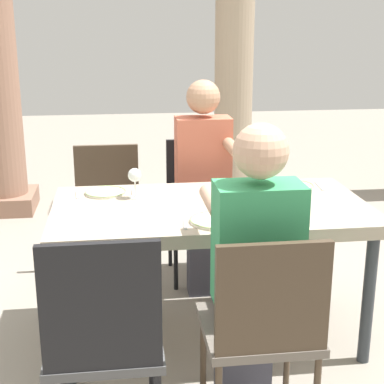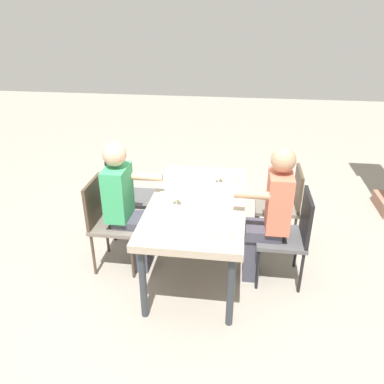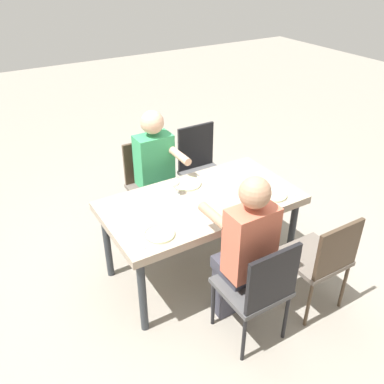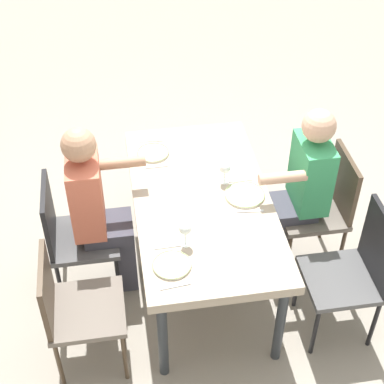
{
  "view_description": "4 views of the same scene",
  "coord_description": "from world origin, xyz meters",
  "px_view_note": "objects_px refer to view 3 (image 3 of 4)",
  "views": [
    {
      "loc": [
        -0.46,
        -2.8,
        1.64
      ],
      "look_at": [
        -0.11,
        -0.09,
        0.84
      ],
      "focal_mm": 54.53,
      "sensor_mm": 36.0,
      "label": 1
    },
    {
      "loc": [
        3.04,
        0.36,
        2.33
      ],
      "look_at": [
        0.07,
        -0.04,
        0.86
      ],
      "focal_mm": 35.22,
      "sensor_mm": 36.0,
      "label": 2
    },
    {
      "loc": [
        1.54,
        2.41,
        2.54
      ],
      "look_at": [
        0.11,
        0.03,
        0.87
      ],
      "focal_mm": 38.65,
      "sensor_mm": 36.0,
      "label": 3
    },
    {
      "loc": [
        -2.81,
        0.51,
        3.28
      ],
      "look_at": [
        0.05,
        0.06,
        0.77
      ],
      "focal_mm": 56.33,
      "sensor_mm": 36.0,
      "label": 4
    }
  ],
  "objects_px": {
    "chair_west_south": "(201,166)",
    "diner_woman_green": "(243,250)",
    "chair_mid_north": "(259,287)",
    "wine_glass_0": "(252,183)",
    "plate_1": "(186,184)",
    "wine_glass_1": "(176,183)",
    "chair_mid_south": "(150,180)",
    "plate_0": "(274,195)",
    "dining_table": "(201,206)",
    "diner_man_white": "(158,173)",
    "plate_2": "(160,234)",
    "chair_west_north": "(322,257)"
  },
  "relations": [
    {
      "from": "chair_west_south",
      "to": "diner_woman_green",
      "type": "distance_m",
      "value": 1.64
    },
    {
      "from": "chair_mid_north",
      "to": "wine_glass_0",
      "type": "xyz_separation_m",
      "value": [
        -0.44,
        -0.69,
        0.35
      ]
    },
    {
      "from": "plate_1",
      "to": "wine_glass_1",
      "type": "distance_m",
      "value": 0.21
    },
    {
      "from": "chair_mid_south",
      "to": "diner_woman_green",
      "type": "height_order",
      "value": "diner_woman_green"
    },
    {
      "from": "chair_west_south",
      "to": "plate_0",
      "type": "xyz_separation_m",
      "value": [
        0.0,
        1.12,
        0.22
      ]
    },
    {
      "from": "dining_table",
      "to": "wine_glass_1",
      "type": "distance_m",
      "value": 0.29
    },
    {
      "from": "wine_glass_0",
      "to": "wine_glass_1",
      "type": "distance_m",
      "value": 0.62
    },
    {
      "from": "diner_man_white",
      "to": "plate_0",
      "type": "distance_m",
      "value": 1.11
    },
    {
      "from": "plate_0",
      "to": "wine_glass_1",
      "type": "height_order",
      "value": "wine_glass_1"
    },
    {
      "from": "wine_glass_1",
      "to": "plate_2",
      "type": "distance_m",
      "value": 0.58
    },
    {
      "from": "wine_glass_0",
      "to": "wine_glass_1",
      "type": "bearing_deg",
      "value": -32.82
    },
    {
      "from": "chair_west_north",
      "to": "chair_mid_north",
      "type": "relative_size",
      "value": 0.97
    },
    {
      "from": "chair_west_north",
      "to": "plate_2",
      "type": "relative_size",
      "value": 3.96
    },
    {
      "from": "chair_west_north",
      "to": "plate_0",
      "type": "xyz_separation_m",
      "value": [
        0.0,
        -0.58,
        0.24
      ]
    },
    {
      "from": "dining_table",
      "to": "chair_west_north",
      "type": "xyz_separation_m",
      "value": [
        -0.54,
        0.85,
        -0.17
      ]
    },
    {
      "from": "dining_table",
      "to": "wine_glass_0",
      "type": "xyz_separation_m",
      "value": [
        -0.38,
        0.16,
        0.19
      ]
    },
    {
      "from": "chair_mid_north",
      "to": "plate_0",
      "type": "height_order",
      "value": "chair_mid_north"
    },
    {
      "from": "chair_west_north",
      "to": "plate_1",
      "type": "xyz_separation_m",
      "value": [
        0.53,
        -1.12,
        0.24
      ]
    },
    {
      "from": "chair_west_south",
      "to": "wine_glass_0",
      "type": "relative_size",
      "value": 5.8
    },
    {
      "from": "chair_west_north",
      "to": "chair_mid_north",
      "type": "distance_m",
      "value": 0.61
    },
    {
      "from": "diner_woman_green",
      "to": "wine_glass_0",
      "type": "bearing_deg",
      "value": -132.24
    },
    {
      "from": "dining_table",
      "to": "wine_glass_0",
      "type": "relative_size",
      "value": 9.92
    },
    {
      "from": "plate_0",
      "to": "plate_2",
      "type": "height_order",
      "value": "same"
    },
    {
      "from": "chair_mid_south",
      "to": "plate_0",
      "type": "relative_size",
      "value": 4.11
    },
    {
      "from": "chair_west_north",
      "to": "chair_mid_south",
      "type": "relative_size",
      "value": 0.96
    },
    {
      "from": "chair_mid_south",
      "to": "chair_west_south",
      "type": "bearing_deg",
      "value": -179.47
    },
    {
      "from": "dining_table",
      "to": "wine_glass_0",
      "type": "bearing_deg",
      "value": 156.52
    },
    {
      "from": "diner_woman_green",
      "to": "chair_mid_south",
      "type": "bearing_deg",
      "value": -90.11
    },
    {
      "from": "dining_table",
      "to": "chair_west_south",
      "type": "bearing_deg",
      "value": -122.22
    },
    {
      "from": "wine_glass_0",
      "to": "wine_glass_1",
      "type": "relative_size",
      "value": 1.06
    },
    {
      "from": "chair_mid_south",
      "to": "plate_0",
      "type": "distance_m",
      "value": 1.29
    },
    {
      "from": "diner_man_white",
      "to": "chair_mid_north",
      "type": "bearing_deg",
      "value": 89.89
    },
    {
      "from": "dining_table",
      "to": "diner_woman_green",
      "type": "distance_m",
      "value": 0.66
    },
    {
      "from": "dining_table",
      "to": "chair_mid_north",
      "type": "height_order",
      "value": "chair_mid_north"
    },
    {
      "from": "chair_mid_south",
      "to": "wine_glass_1",
      "type": "distance_m",
      "value": 0.76
    },
    {
      "from": "chair_west_south",
      "to": "plate_0",
      "type": "bearing_deg",
      "value": 89.82
    },
    {
      "from": "chair_mid_north",
      "to": "diner_man_white",
      "type": "xyz_separation_m",
      "value": [
        -0.0,
        -1.52,
        0.18
      ]
    },
    {
      "from": "chair_mid_south",
      "to": "diner_man_white",
      "type": "bearing_deg",
      "value": 90.91
    },
    {
      "from": "chair_west_north",
      "to": "plate_0",
      "type": "distance_m",
      "value": 0.63
    },
    {
      "from": "plate_1",
      "to": "diner_man_white",
      "type": "bearing_deg",
      "value": -78.91
    },
    {
      "from": "chair_west_south",
      "to": "plate_2",
      "type": "distance_m",
      "value": 1.55
    },
    {
      "from": "wine_glass_1",
      "to": "plate_2",
      "type": "height_order",
      "value": "wine_glass_1"
    },
    {
      "from": "diner_man_white",
      "to": "wine_glass_1",
      "type": "relative_size",
      "value": 8.43
    },
    {
      "from": "chair_west_south",
      "to": "chair_mid_south",
      "type": "height_order",
      "value": "chair_west_south"
    },
    {
      "from": "diner_woman_green",
      "to": "diner_man_white",
      "type": "height_order",
      "value": "diner_woman_green"
    },
    {
      "from": "plate_1",
      "to": "diner_woman_green",
      "type": "bearing_deg",
      "value": 84.9
    },
    {
      "from": "chair_west_north",
      "to": "chair_west_south",
      "type": "xyz_separation_m",
      "value": [
        0.0,
        -1.71,
        0.02
      ]
    },
    {
      "from": "plate_1",
      "to": "plate_2",
      "type": "bearing_deg",
      "value": 44.92
    },
    {
      "from": "chair_west_south",
      "to": "diner_man_white",
      "type": "relative_size",
      "value": 0.73
    },
    {
      "from": "chair_west_south",
      "to": "diner_man_white",
      "type": "bearing_deg",
      "value": 17.73
    }
  ]
}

